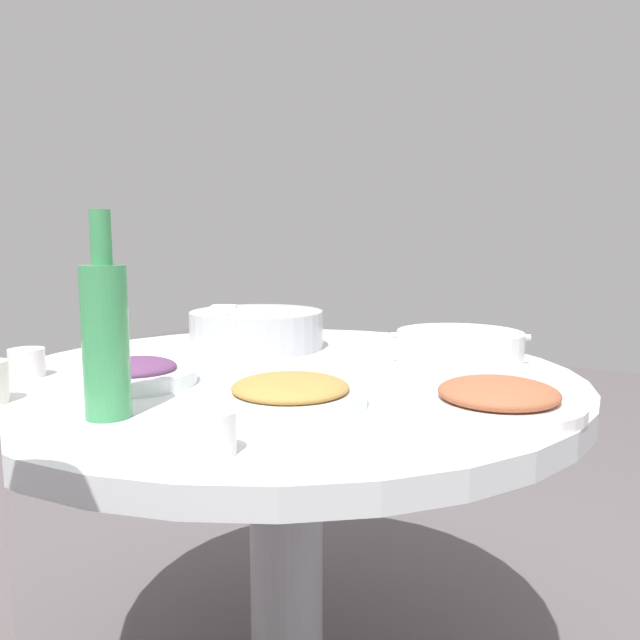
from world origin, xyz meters
TOP-DOWN VIEW (x-y plane):
  - round_dining_table at (0.00, 0.00)m, footprint 1.11×1.11m
  - rice_bowl at (0.18, 0.20)m, footprint 0.31×0.31m
  - soup_bowl at (0.24, -0.26)m, footprint 0.25×0.26m
  - dish_eggplant at (-0.22, 0.17)m, footprint 0.21×0.21m
  - dish_tofu_braise at (-0.19, -0.14)m, footprint 0.24×0.24m
  - dish_stirfry at (-0.07, -0.43)m, footprint 0.25×0.25m
  - green_bottle at (-0.38, 0.04)m, footprint 0.06×0.06m
  - tea_cup_far at (-0.42, -0.18)m, footprint 0.06×0.06m
  - tea_cup_side at (-0.28, 0.38)m, footprint 0.06×0.06m

SIDE VIEW (x-z plane):
  - round_dining_table at x=0.00m, z-range 0.23..0.95m
  - dish_tofu_braise at x=-0.19m, z-range 0.72..0.76m
  - dish_eggplant at x=-0.22m, z-range 0.72..0.77m
  - dish_stirfry at x=-0.07m, z-range 0.72..0.77m
  - tea_cup_side at x=-0.28m, z-range 0.72..0.78m
  - tea_cup_far at x=-0.42m, z-range 0.72..0.78m
  - soup_bowl at x=0.24m, z-range 0.72..0.79m
  - rice_bowl at x=0.18m, z-range 0.72..0.82m
  - green_bottle at x=-0.38m, z-range 0.70..0.99m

